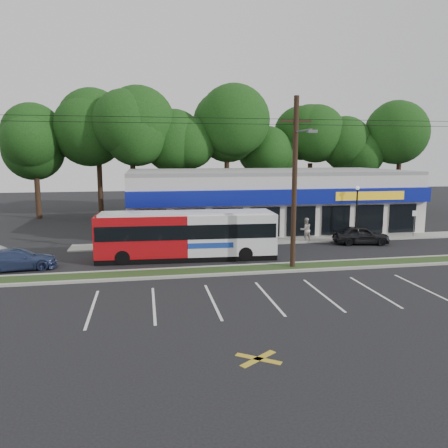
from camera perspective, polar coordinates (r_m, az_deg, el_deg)
ground at (r=24.78m, az=3.07°, el=-6.69°), size 120.00×120.00×0.00m
grass_strip at (r=25.70m, az=2.55°, el=-5.96°), size 40.00×1.60×0.12m
curb_south at (r=24.90m, az=2.99°, el=-6.44°), size 40.00×0.25×0.14m
curb_north at (r=26.50m, az=2.14°, el=-5.48°), size 40.00×0.25×0.14m
sidewalk at (r=34.53m, az=7.70°, el=-2.15°), size 32.00×2.20×0.10m
strip_mall at (r=40.84m, az=5.45°, el=3.31°), size 25.00×12.55×5.30m
utility_pole at (r=25.57m, az=8.90°, el=6.03°), size 50.00×2.77×10.00m
lamp_post at (r=36.25m, az=16.95°, el=2.26°), size 0.30×0.30×4.25m
sign_post at (r=38.74m, az=23.62°, el=0.64°), size 0.45×0.10×2.23m
tree_line at (r=50.14m, az=0.68°, el=11.01°), size 46.76×6.76×11.83m
metrobus at (r=28.27m, az=-4.87°, el=-1.32°), size 11.60×2.99×3.09m
car_dark at (r=34.59m, az=17.44°, el=-1.37°), size 4.36×2.34×1.41m
car_blue at (r=28.47m, az=-25.27°, el=-4.19°), size 4.48×2.28×1.24m
pedestrian_a at (r=33.23m, az=4.05°, el=-0.96°), size 0.82×0.71×1.90m
pedestrian_b at (r=34.46m, az=10.63°, el=-0.75°), size 0.96×0.77×1.88m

